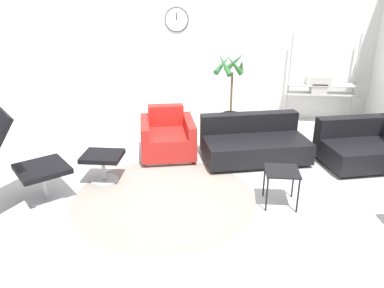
% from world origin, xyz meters
% --- Properties ---
extents(ground_plane, '(12.00, 12.00, 0.00)m').
position_xyz_m(ground_plane, '(0.00, 0.00, 0.00)').
color(ground_plane, silver).
extents(wall_back, '(12.00, 0.09, 2.80)m').
position_xyz_m(wall_back, '(-0.00, 3.09, 1.40)').
color(wall_back, white).
rests_on(wall_back, ground_plane).
extents(round_rug, '(2.20, 2.20, 0.01)m').
position_xyz_m(round_rug, '(-0.08, -0.25, 0.00)').
color(round_rug, gray).
rests_on(round_rug, ground_plane).
extents(ottoman, '(0.50, 0.42, 0.38)m').
position_xyz_m(ottoman, '(-0.93, 0.13, 0.29)').
color(ottoman, '#BCBCC1').
rests_on(ottoman, ground_plane).
extents(armchair_red, '(0.94, 0.98, 0.70)m').
position_xyz_m(armchair_red, '(-0.23, 1.04, 0.27)').
color(armchair_red, silver).
rests_on(armchair_red, ground_plane).
extents(couch_low, '(1.64, 1.18, 0.62)m').
position_xyz_m(couch_low, '(1.06, 1.02, 0.23)').
color(couch_low, black).
rests_on(couch_low, ground_plane).
extents(couch_second, '(1.35, 1.11, 0.62)m').
position_xyz_m(couch_second, '(2.60, 0.98, 0.23)').
color(couch_second, black).
rests_on(couch_second, ground_plane).
extents(side_table, '(0.38, 0.38, 0.43)m').
position_xyz_m(side_table, '(1.28, -0.27, 0.38)').
color(side_table, black).
rests_on(side_table, ground_plane).
extents(potted_plant, '(0.57, 0.63, 1.35)m').
position_xyz_m(potted_plant, '(0.72, 2.42, 0.59)').
color(potted_plant, brown).
rests_on(potted_plant, ground_plane).
extents(shelf_unit, '(1.25, 0.28, 1.63)m').
position_xyz_m(shelf_unit, '(2.35, 2.82, 0.72)').
color(shelf_unit, '#BCBCC1').
rests_on(shelf_unit, ground_plane).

